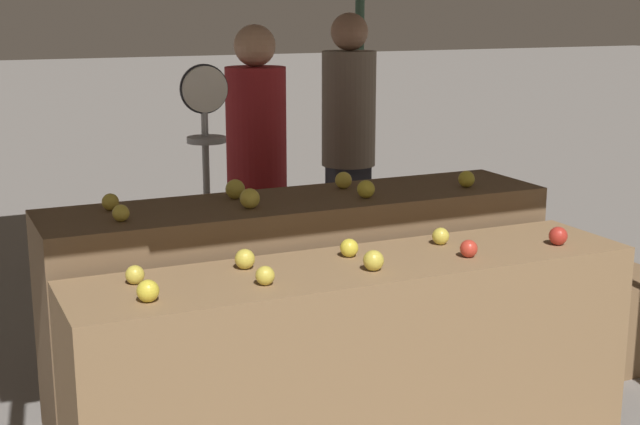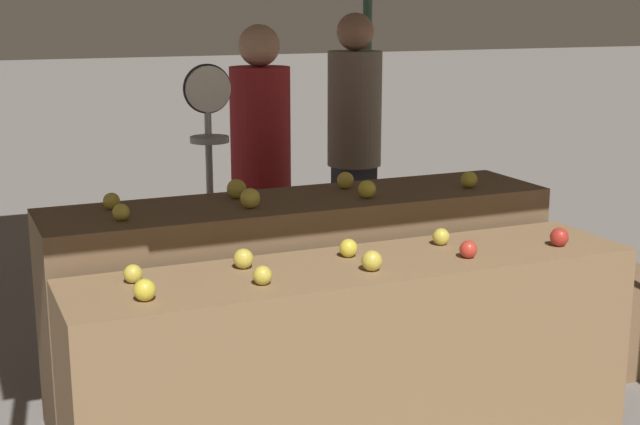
# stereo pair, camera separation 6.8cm
# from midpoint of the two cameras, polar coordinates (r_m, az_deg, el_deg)

# --- Properties ---
(display_counter_front) EXTENTS (2.36, 0.55, 0.85)m
(display_counter_front) POSITION_cam_midpoint_polar(r_m,az_deg,el_deg) (3.72, 2.01, -9.53)
(display_counter_front) COLOR olive
(display_counter_front) RESTS_ON ground_plane
(display_counter_back) EXTENTS (2.36, 0.55, 1.00)m
(display_counter_back) POSITION_cam_midpoint_polar(r_m,az_deg,el_deg) (4.21, -1.65, -5.73)
(display_counter_back) COLOR brown
(display_counter_back) RESTS_ON ground_plane
(apple_front_0) EXTENTS (0.08, 0.08, 0.08)m
(apple_front_0) POSITION_cam_midpoint_polar(r_m,az_deg,el_deg) (3.17, -11.56, -4.94)
(apple_front_0) COLOR gold
(apple_front_0) RESTS_ON display_counter_front
(apple_front_1) EXTENTS (0.07, 0.07, 0.07)m
(apple_front_1) POSITION_cam_midpoint_polar(r_m,az_deg,el_deg) (3.30, -4.12, -4.05)
(apple_front_1) COLOR gold
(apple_front_1) RESTS_ON display_counter_front
(apple_front_2) EXTENTS (0.08, 0.08, 0.08)m
(apple_front_2) POSITION_cam_midpoint_polar(r_m,az_deg,el_deg) (3.47, 2.83, -3.09)
(apple_front_2) COLOR gold
(apple_front_2) RESTS_ON display_counter_front
(apple_front_3) EXTENTS (0.07, 0.07, 0.07)m
(apple_front_3) POSITION_cam_midpoint_polar(r_m,az_deg,el_deg) (3.70, 8.98, -2.30)
(apple_front_3) COLOR red
(apple_front_3) RESTS_ON display_counter_front
(apple_front_4) EXTENTS (0.08, 0.08, 0.08)m
(apple_front_4) POSITION_cam_midpoint_polar(r_m,az_deg,el_deg) (3.97, 14.52, -1.46)
(apple_front_4) COLOR #B72D23
(apple_front_4) RESTS_ON display_counter_front
(apple_front_5) EXTENTS (0.07, 0.07, 0.07)m
(apple_front_5) POSITION_cam_midpoint_polar(r_m,az_deg,el_deg) (3.39, -12.33, -3.91)
(apple_front_5) COLOR gold
(apple_front_5) RESTS_ON display_counter_front
(apple_front_6) EXTENTS (0.08, 0.08, 0.08)m
(apple_front_6) POSITION_cam_midpoint_polar(r_m,az_deg,el_deg) (3.51, -5.39, -2.98)
(apple_front_6) COLOR gold
(apple_front_6) RESTS_ON display_counter_front
(apple_front_7) EXTENTS (0.08, 0.08, 0.08)m
(apple_front_7) POSITION_cam_midpoint_polar(r_m,az_deg,el_deg) (3.66, 1.35, -2.28)
(apple_front_7) COLOR gold
(apple_front_7) RESTS_ON display_counter_front
(apple_front_8) EXTENTS (0.07, 0.07, 0.07)m
(apple_front_8) POSITION_cam_midpoint_polar(r_m,az_deg,el_deg) (3.88, 7.23, -1.51)
(apple_front_8) COLOR gold
(apple_front_8) RESTS_ON display_counter_front
(apple_back_0) EXTENTS (0.07, 0.07, 0.07)m
(apple_back_0) POSITION_cam_midpoint_polar(r_m,az_deg,el_deg) (3.72, -13.14, -0.03)
(apple_back_0) COLOR yellow
(apple_back_0) RESTS_ON display_counter_back
(apple_back_1) EXTENTS (0.09, 0.09, 0.09)m
(apple_back_1) POSITION_cam_midpoint_polar(r_m,az_deg,el_deg) (3.87, -5.01, 0.90)
(apple_back_1) COLOR yellow
(apple_back_1) RESTS_ON display_counter_back
(apple_back_2) EXTENTS (0.08, 0.08, 0.08)m
(apple_back_2) POSITION_cam_midpoint_polar(r_m,az_deg,el_deg) (4.07, 2.48, 1.51)
(apple_back_2) COLOR gold
(apple_back_2) RESTS_ON display_counter_back
(apple_back_3) EXTENTS (0.08, 0.08, 0.08)m
(apple_back_3) POSITION_cam_midpoint_polar(r_m,az_deg,el_deg) (4.37, 8.92, 2.13)
(apple_back_3) COLOR gold
(apple_back_3) RESTS_ON display_counter_back
(apple_back_4) EXTENTS (0.07, 0.07, 0.07)m
(apple_back_4) POSITION_cam_midpoint_polar(r_m,az_deg,el_deg) (3.94, -13.75, 0.66)
(apple_back_4) COLOR yellow
(apple_back_4) RESTS_ON display_counter_back
(apple_back_5) EXTENTS (0.09, 0.09, 0.09)m
(apple_back_5) POSITION_cam_midpoint_polar(r_m,az_deg,el_deg) (4.07, -5.92, 1.50)
(apple_back_5) COLOR gold
(apple_back_5) RESTS_ON display_counter_back
(apple_back_6) EXTENTS (0.08, 0.08, 0.08)m
(apple_back_6) POSITION_cam_midpoint_polar(r_m,az_deg,el_deg) (4.28, 1.06, 2.08)
(apple_back_6) COLOR yellow
(apple_back_6) RESTS_ON display_counter_back
(produce_scale) EXTENTS (0.25, 0.20, 1.57)m
(produce_scale) POSITION_cam_midpoint_polar(r_m,az_deg,el_deg) (4.62, -7.72, 3.92)
(produce_scale) COLOR #99999E
(produce_scale) RESTS_ON ground_plane
(person_vendor_at_scale) EXTENTS (0.45, 0.45, 1.76)m
(person_vendor_at_scale) POSITION_cam_midpoint_polar(r_m,az_deg,el_deg) (5.04, -4.47, 3.58)
(person_vendor_at_scale) COLOR #2D2D38
(person_vendor_at_scale) RESTS_ON ground_plane
(person_customer_left) EXTENTS (0.35, 0.35, 1.81)m
(person_customer_left) POSITION_cam_midpoint_polar(r_m,az_deg,el_deg) (5.78, 1.51, 5.17)
(person_customer_left) COLOR #2D2D38
(person_customer_left) RESTS_ON ground_plane
(wooden_crate_side) EXTENTS (0.48, 0.48, 0.48)m
(wooden_crate_side) POSITION_cam_midpoint_polar(r_m,az_deg,el_deg) (5.00, 18.07, -6.43)
(wooden_crate_side) COLOR brown
(wooden_crate_side) RESTS_ON ground_plane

